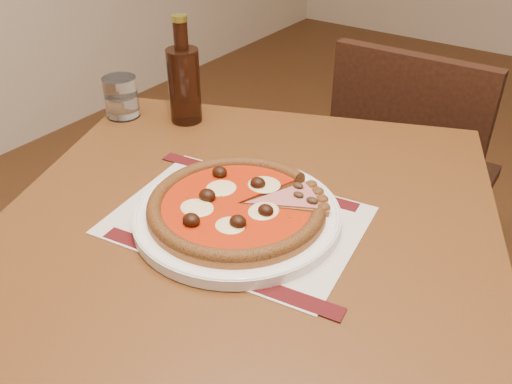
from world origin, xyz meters
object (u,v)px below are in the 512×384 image
(pizza, at_px, (237,205))
(water_glass, at_px, (121,97))
(chair_far, at_px, (409,170))
(plate, at_px, (237,215))
(table, at_px, (249,260))
(bottle, at_px, (184,82))

(pizza, distance_m, water_glass, 0.48)
(chair_far, distance_m, plate, 0.81)
(table, relative_size, pizza, 3.66)
(plate, distance_m, bottle, 0.40)
(chair_far, height_order, water_glass, chair_far)
(plate, bearing_deg, pizza, -129.23)
(table, xyz_separation_m, plate, (-0.00, -0.03, 0.11))
(pizza, bearing_deg, chair_far, 87.54)
(water_glass, xyz_separation_m, bottle, (0.13, 0.06, 0.04))
(table, xyz_separation_m, water_glass, (-0.45, 0.14, 0.15))
(chair_far, relative_size, bottle, 3.74)
(pizza, bearing_deg, plate, 50.77)
(bottle, bearing_deg, pizza, -37.15)
(plate, relative_size, bottle, 1.46)
(plate, bearing_deg, water_glass, 158.63)
(chair_far, relative_size, plate, 2.55)
(table, distance_m, water_glass, 0.49)
(chair_far, xyz_separation_m, bottle, (-0.35, -0.52, 0.35))
(plate, distance_m, pizza, 0.02)
(chair_far, distance_m, pizza, 0.82)
(chair_far, xyz_separation_m, plate, (-0.03, -0.76, 0.28))
(plate, distance_m, water_glass, 0.48)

